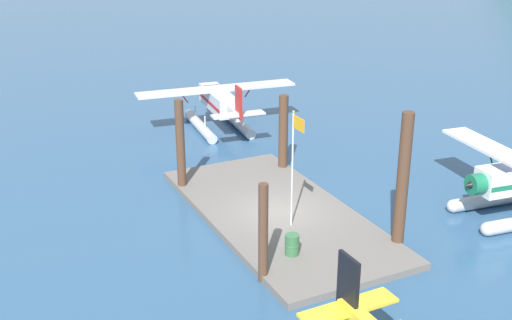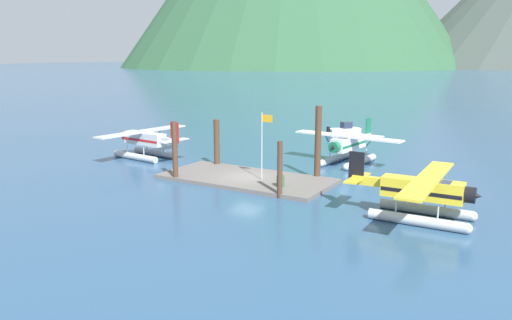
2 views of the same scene
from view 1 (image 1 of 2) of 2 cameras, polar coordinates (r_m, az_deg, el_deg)
name	(u,v)px [view 1 (image 1 of 2)]	position (r m, az deg, el deg)	size (l,w,h in m)	color
ground_plane	(278,217)	(30.39, 1.92, -5.01)	(1200.00, 1200.00, 0.00)	#2D5175
dock_platform	(278,214)	(30.32, 1.92, -4.76)	(13.81, 6.47, 0.30)	#66605B
piling_near_left	(181,146)	(32.48, -6.64, 1.21)	(0.44, 0.44, 4.78)	#4C3323
piling_near_right	(263,234)	(24.48, 0.64, -6.49)	(0.37, 0.37, 4.06)	#4C3323
piling_far_left	(283,134)	(34.82, 2.41, 2.29)	(0.50, 0.50, 4.30)	#4C3323
piling_far_right	(403,182)	(27.17, 12.74, -1.91)	(0.51, 0.51, 5.97)	#4C3323
flagpole	(294,156)	(27.55, 3.37, 0.39)	(0.95, 0.10, 5.30)	silver
fuel_drum	(292,245)	(26.48, 3.18, -7.42)	(0.62, 0.62, 0.88)	#33663D
seaplane_silver_port_fwd	(218,105)	(42.11, -3.34, 4.81)	(7.96, 10.49, 3.84)	#B7BABF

